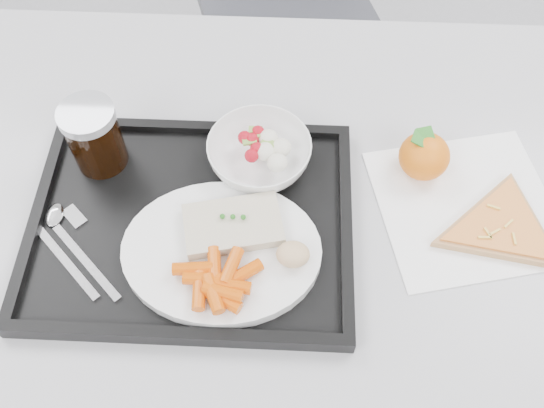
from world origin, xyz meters
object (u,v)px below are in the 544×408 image
object	(u,v)px
table	(261,225)
tray	(192,224)
pizza_slice	(501,227)
dinner_plate	(222,251)
tangerine	(424,156)
cola_glass	(94,136)
salad_bowl	(259,154)

from	to	relation	value
table	tray	xyz separation A→B (m)	(-0.09, -0.05, 0.08)
pizza_slice	dinner_plate	bearing A→B (deg)	-170.81
table	dinner_plate	bearing A→B (deg)	-115.42
tangerine	table	bearing A→B (deg)	-164.05
cola_glass	tangerine	bearing A→B (deg)	1.45
cola_glass	tray	bearing A→B (deg)	-35.42
pizza_slice	salad_bowl	bearing A→B (deg)	165.00
tray	cola_glass	size ratio (longest dim) A/B	4.17
tangerine	pizza_slice	bearing A→B (deg)	-44.35
tray	tangerine	size ratio (longest dim) A/B	5.29
cola_glass	pizza_slice	world-z (taller)	cola_glass
tangerine	pizza_slice	world-z (taller)	tangerine
table	dinner_plate	distance (m)	0.14
tray	cola_glass	bearing A→B (deg)	144.58
tray	dinner_plate	world-z (taller)	dinner_plate
dinner_plate	pizza_slice	xyz separation A→B (m)	(0.39, 0.06, -0.01)
pizza_slice	tray	bearing A→B (deg)	-178.25
tray	dinner_plate	xyz separation A→B (m)	(0.05, -0.05, 0.02)
dinner_plate	tray	bearing A→B (deg)	134.05
tangerine	tray	bearing A→B (deg)	-160.84
table	tray	distance (m)	0.13
salad_bowl	tangerine	distance (m)	0.24
salad_bowl	tangerine	world-z (taller)	tangerine
table	cola_glass	bearing A→B (deg)	166.82
table	tangerine	distance (m)	0.27
tray	pizza_slice	bearing A→B (deg)	1.75
tray	cola_glass	world-z (taller)	cola_glass
dinner_plate	pizza_slice	size ratio (longest dim) A/B	1.01
dinner_plate	cola_glass	xyz separation A→B (m)	(-0.19, 0.15, 0.05)
pizza_slice	tangerine	bearing A→B (deg)	135.65
tray	tangerine	world-z (taller)	tangerine
tray	tangerine	xyz separation A→B (m)	(0.33, 0.12, 0.03)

